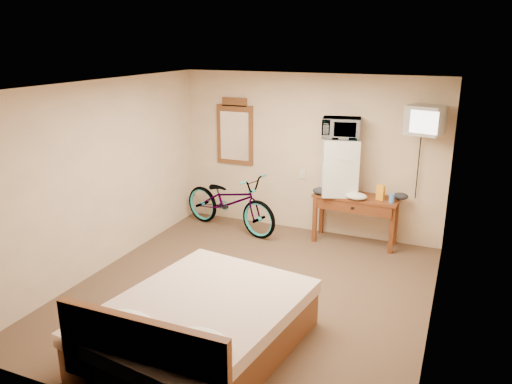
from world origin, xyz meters
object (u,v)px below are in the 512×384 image
Objects in this scene: desk at (355,205)px; microwave at (341,128)px; mini_fridge at (339,166)px; blue_cup at (392,198)px; wall_mirror at (235,132)px; bed at (197,328)px; crt_television at (425,120)px; bicycle at (230,201)px.

microwave is (-0.28, 0.05, 1.13)m from desk.
mini_fridge is 0.89m from blue_cup.
bed is at bearing -70.36° from wall_mirror.
crt_television is (0.87, 0.02, 1.31)m from desk.
bed is at bearing -103.36° from desk.
bed reaches higher than blue_cup.
microwave is at bearing 56.26° from mini_fridge.
crt_television is 3.01m from wall_mirror.
microwave is 2.14m from bicycle.
blue_cup is 1.18m from crt_television.
blue_cup is (0.81, -0.13, -0.93)m from microwave.
desk is at bearing -9.35° from mini_fridge.
crt_television reaches higher than blue_cup.
mini_fridge is at bearing 178.66° from crt_television.
wall_mirror is at bearing 172.41° from blue_cup.
desk is at bearing -178.72° from crt_television.
wall_mirror is at bearing 109.64° from bed.
microwave is at bearing -67.21° from bicycle.
bicycle is (-1.71, -0.24, -1.27)m from microwave.
microwave is at bearing 171.10° from blue_cup.
mini_fridge is 0.57m from microwave.
mini_fridge is at bearing -7.01° from wall_mirror.
bed is (-0.80, -3.37, -0.33)m from desk.
mini_fridge is 0.46× the size of bicycle.
bicycle is at bearing -171.93° from mini_fridge.
bicycle is at bearing -177.37° from blue_cup.
microwave is at bearing 170.61° from desk.
desk is 3.48m from bed.
mini_fridge is 1.38m from crt_television.
bicycle reaches higher than bed.
desk is 1.16m from microwave.
bicycle reaches higher than blue_cup.
bed is (-0.52, -3.42, -0.88)m from mini_fridge.
microwave is (0.00, 0.00, 0.57)m from mini_fridge.
wall_mirror is (-2.97, 0.25, -0.42)m from crt_television.
blue_cup is at bearing -7.59° from wall_mirror.
blue_cup is at bearing -20.34° from microwave.
wall_mirror is at bearing 172.99° from mini_fridge.
desk is 0.57m from blue_cup.
wall_mirror is (-2.63, 0.35, 0.70)m from blue_cup.
mini_fridge is at bearing -67.21° from bicycle.
crt_television is (1.15, -0.03, 0.76)m from mini_fridge.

